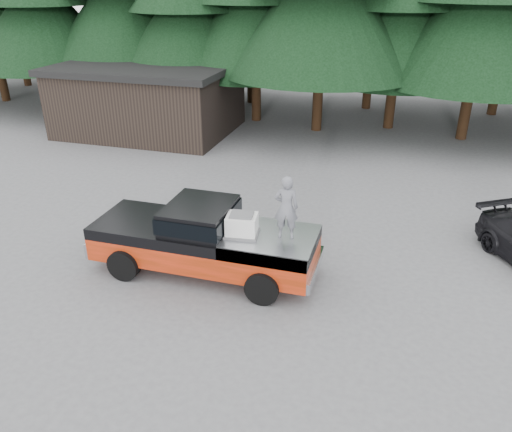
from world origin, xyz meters
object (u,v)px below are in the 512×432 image
(pickup_truck, at_px, (205,249))
(utility_building, at_px, (149,98))
(air_compressor, at_px, (242,226))
(man_on_bed, at_px, (286,207))

(pickup_truck, relative_size, utility_building, 0.71)
(air_compressor, bearing_deg, man_on_bed, 2.72)
(pickup_truck, distance_m, air_compressor, 1.44)
(air_compressor, relative_size, utility_building, 0.09)
(pickup_truck, bearing_deg, air_compressor, -9.11)
(utility_building, bearing_deg, air_compressor, -53.85)
(air_compressor, height_order, man_on_bed, man_on_bed)
(air_compressor, bearing_deg, pickup_truck, 163.43)
(pickup_truck, relative_size, man_on_bed, 3.75)
(air_compressor, distance_m, man_on_bed, 1.21)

